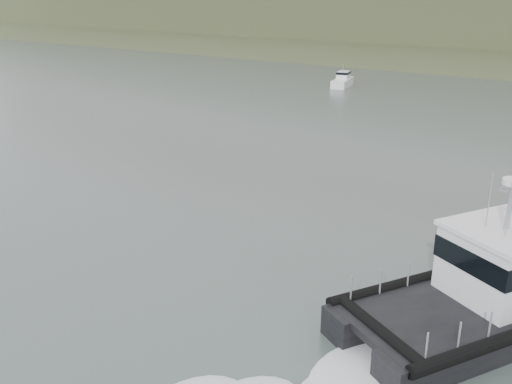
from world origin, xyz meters
TOP-DOWN VIEW (x-y plane):
  - ground at (0.00, 0.00)m, footprint 400.00×400.00m
  - patrol_boat at (12.00, 6.26)m, footprint 9.66×12.74m
  - motorboat at (-18.64, 53.45)m, footprint 3.03×5.70m

SIDE VIEW (x-z plane):
  - ground at x=0.00m, z-range 0.00..0.00m
  - motorboat at x=-18.64m, z-range -0.75..2.24m
  - patrol_boat at x=12.00m, z-range -1.47..4.41m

